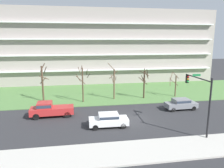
# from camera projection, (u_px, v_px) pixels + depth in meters

# --- Properties ---
(ground) EXTENTS (160.00, 160.00, 0.00)m
(ground) POSITION_uv_depth(u_px,v_px,m) (132.00, 119.00, 26.77)
(ground) COLOR #2D2D30
(sidewalk_curb_near) EXTENTS (80.00, 4.00, 0.15)m
(sidewalk_curb_near) POSITION_uv_depth(u_px,v_px,m) (155.00, 150.00, 19.01)
(sidewalk_curb_near) COLOR #BCB7AD
(sidewalk_curb_near) RESTS_ON ground
(grass_lawn_strip) EXTENTS (80.00, 16.00, 0.08)m
(grass_lawn_strip) POSITION_uv_depth(u_px,v_px,m) (113.00, 92.00, 40.30)
(grass_lawn_strip) COLOR #547F42
(grass_lawn_strip) RESTS_ON ground
(apartment_building) EXTENTS (50.47, 13.52, 16.46)m
(apartment_building) POSITION_uv_depth(u_px,v_px,m) (104.00, 46.00, 52.48)
(apartment_building) COLOR #9E938C
(apartment_building) RESTS_ON ground
(tree_far_left) EXTENTS (1.56, 1.93, 6.15)m
(tree_far_left) POSITION_uv_depth(u_px,v_px,m) (43.00, 82.00, 33.71)
(tree_far_left) COLOR #4C3828
(tree_far_left) RESTS_ON ground
(tree_left) EXTENTS (2.21, 2.18, 5.83)m
(tree_left) POSITION_uv_depth(u_px,v_px,m) (83.00, 82.00, 33.35)
(tree_left) COLOR #4C3828
(tree_left) RESTS_ON ground
(tree_center) EXTENTS (1.86, 1.88, 6.12)m
(tree_center) POSITION_uv_depth(u_px,v_px,m) (114.00, 82.00, 35.09)
(tree_center) COLOR brown
(tree_center) RESTS_ON ground
(tree_right) EXTENTS (1.85, 1.35, 5.25)m
(tree_right) POSITION_uv_depth(u_px,v_px,m) (144.00, 82.00, 35.56)
(tree_right) COLOR #423023
(tree_right) RESTS_ON ground
(tree_far_right) EXTENTS (1.47, 2.30, 4.44)m
(tree_far_right) POSITION_uv_depth(u_px,v_px,m) (175.00, 84.00, 36.86)
(tree_far_right) COLOR brown
(tree_far_right) RESTS_ON ground
(sedan_white_near_left) EXTENTS (4.44, 1.90, 1.57)m
(sedan_white_near_left) POSITION_uv_depth(u_px,v_px,m) (109.00, 119.00, 24.13)
(sedan_white_near_left) COLOR white
(sedan_white_near_left) RESTS_ON ground
(sedan_gray_center_left) EXTENTS (4.45, 1.92, 1.57)m
(sedan_gray_center_left) POSITION_uv_depth(u_px,v_px,m) (181.00, 104.00, 30.23)
(sedan_gray_center_left) COLOR slate
(sedan_gray_center_left) RESTS_ON ground
(pickup_red_center_right) EXTENTS (5.46, 2.16, 1.95)m
(pickup_red_center_right) POSITION_uv_depth(u_px,v_px,m) (50.00, 109.00, 27.35)
(pickup_red_center_right) COLOR #B22828
(pickup_red_center_right) RESTS_ON ground
(traffic_signal_mast) EXTENTS (0.90, 4.94, 6.15)m
(traffic_signal_mast) POSITION_uv_depth(u_px,v_px,m) (201.00, 94.00, 22.09)
(traffic_signal_mast) COLOR black
(traffic_signal_mast) RESTS_ON ground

